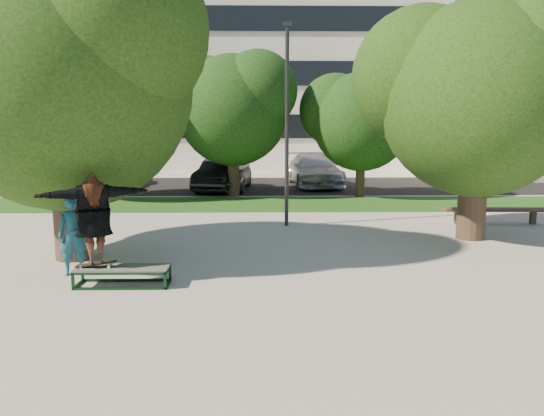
{
  "coord_description": "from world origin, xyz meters",
  "views": [
    {
      "loc": [
        0.22,
        -11.26,
        3.13
      ],
      "look_at": [
        0.46,
        0.6,
        1.25
      ],
      "focal_mm": 35.0,
      "sensor_mm": 36.0,
      "label": 1
    }
  ],
  "objects_px": {
    "grind_box": "(123,276)",
    "car_dark": "(222,174)",
    "tree_left": "(61,66)",
    "tree_right": "(474,88)",
    "car_grey": "(224,176)",
    "lamppost": "(287,124)",
    "bystander": "(73,235)",
    "car_silver_a": "(115,170)",
    "car_silver_b": "(314,170)",
    "bench": "(495,211)"
  },
  "relations": [
    {
      "from": "tree_left",
      "to": "car_silver_b",
      "type": "relative_size",
      "value": 1.26
    },
    {
      "from": "grind_box",
      "to": "car_grey",
      "type": "bearing_deg",
      "value": 86.61
    },
    {
      "from": "tree_right",
      "to": "car_dark",
      "type": "height_order",
      "value": "tree_right"
    },
    {
      "from": "bystander",
      "to": "bench",
      "type": "height_order",
      "value": "bystander"
    },
    {
      "from": "tree_left",
      "to": "car_grey",
      "type": "height_order",
      "value": "tree_left"
    },
    {
      "from": "tree_left",
      "to": "lamppost",
      "type": "relative_size",
      "value": 1.16
    },
    {
      "from": "grind_box",
      "to": "car_silver_a",
      "type": "height_order",
      "value": "car_silver_a"
    },
    {
      "from": "car_dark",
      "to": "bystander",
      "type": "bearing_deg",
      "value": -86.51
    },
    {
      "from": "lamppost",
      "to": "car_grey",
      "type": "relative_size",
      "value": 1.24
    },
    {
      "from": "car_dark",
      "to": "bench",
      "type": "bearing_deg",
      "value": -31.89
    },
    {
      "from": "grind_box",
      "to": "car_grey",
      "type": "relative_size",
      "value": 0.36
    },
    {
      "from": "bystander",
      "to": "car_grey",
      "type": "relative_size",
      "value": 0.34
    },
    {
      "from": "tree_left",
      "to": "tree_right",
      "type": "xyz_separation_m",
      "value": [
        10.21,
        1.99,
        -0.33
      ]
    },
    {
      "from": "car_silver_b",
      "to": "bench",
      "type": "bearing_deg",
      "value": -71.6
    },
    {
      "from": "car_grey",
      "to": "lamppost",
      "type": "bearing_deg",
      "value": -69.46
    },
    {
      "from": "tree_left",
      "to": "grind_box",
      "type": "xyz_separation_m",
      "value": [
        1.79,
        -2.28,
        -4.23
      ]
    },
    {
      "from": "car_silver_b",
      "to": "tree_right",
      "type": "bearing_deg",
      "value": -82.17
    },
    {
      "from": "bystander",
      "to": "bench",
      "type": "distance_m",
      "value": 12.63
    },
    {
      "from": "grind_box",
      "to": "car_dark",
      "type": "xyz_separation_m",
      "value": [
        0.84,
        15.17,
        0.59
      ]
    },
    {
      "from": "car_silver_a",
      "to": "car_grey",
      "type": "height_order",
      "value": "car_silver_a"
    },
    {
      "from": "lamppost",
      "to": "bystander",
      "type": "bearing_deg",
      "value": -131.32
    },
    {
      "from": "car_silver_a",
      "to": "car_grey",
      "type": "distance_m",
      "value": 6.25
    },
    {
      "from": "car_silver_a",
      "to": "grind_box",
      "type": "bearing_deg",
      "value": -84.2
    },
    {
      "from": "grind_box",
      "to": "car_grey",
      "type": "xyz_separation_m",
      "value": [
        0.91,
        15.29,
        0.5
      ]
    },
    {
      "from": "lamppost",
      "to": "car_silver_b",
      "type": "distance_m",
      "value": 11.3
    },
    {
      "from": "grind_box",
      "to": "car_silver_b",
      "type": "bearing_deg",
      "value": 72.32
    },
    {
      "from": "car_silver_a",
      "to": "bystander",
      "type": "bearing_deg",
      "value": -87.35
    },
    {
      "from": "tree_right",
      "to": "grind_box",
      "type": "height_order",
      "value": "tree_right"
    },
    {
      "from": "tree_right",
      "to": "bystander",
      "type": "bearing_deg",
      "value": -160.33
    },
    {
      "from": "car_grey",
      "to": "car_silver_b",
      "type": "bearing_deg",
      "value": 26.07
    },
    {
      "from": "bystander",
      "to": "car_silver_b",
      "type": "distance_m",
      "value": 17.55
    },
    {
      "from": "bench",
      "to": "car_grey",
      "type": "height_order",
      "value": "car_grey"
    },
    {
      "from": "bench",
      "to": "car_dark",
      "type": "xyz_separation_m",
      "value": [
        -9.3,
        8.83,
        0.36
      ]
    },
    {
      "from": "lamppost",
      "to": "bench",
      "type": "bearing_deg",
      "value": 1.33
    },
    {
      "from": "tree_right",
      "to": "car_dark",
      "type": "distance_m",
      "value": 13.68
    },
    {
      "from": "car_grey",
      "to": "car_silver_b",
      "type": "relative_size",
      "value": 0.87
    },
    {
      "from": "car_dark",
      "to": "tree_left",
      "type": "bearing_deg",
      "value": -89.92
    },
    {
      "from": "car_silver_a",
      "to": "tree_right",
      "type": "bearing_deg",
      "value": -54.81
    },
    {
      "from": "tree_left",
      "to": "car_grey",
      "type": "bearing_deg",
      "value": 78.28
    },
    {
      "from": "grind_box",
      "to": "bystander",
      "type": "distance_m",
      "value": 1.6
    },
    {
      "from": "grind_box",
      "to": "bystander",
      "type": "relative_size",
      "value": 1.07
    },
    {
      "from": "car_silver_b",
      "to": "bystander",
      "type": "bearing_deg",
      "value": -117.53
    },
    {
      "from": "car_grey",
      "to": "car_dark",
      "type": "bearing_deg",
      "value": -112.9
    },
    {
      "from": "grind_box",
      "to": "car_dark",
      "type": "distance_m",
      "value": 15.2
    },
    {
      "from": "grind_box",
      "to": "tree_right",
      "type": "bearing_deg",
      "value": 26.87
    },
    {
      "from": "bystander",
      "to": "tree_left",
      "type": "bearing_deg",
      "value": 95.59
    },
    {
      "from": "tree_right",
      "to": "bystander",
      "type": "xyz_separation_m",
      "value": [
        -9.63,
        -3.44,
        -3.25
      ]
    },
    {
      "from": "grind_box",
      "to": "car_silver_b",
      "type": "distance_m",
      "value": 17.92
    },
    {
      "from": "tree_right",
      "to": "bench",
      "type": "distance_m",
      "value": 4.56
    },
    {
      "from": "tree_left",
      "to": "lamppost",
      "type": "height_order",
      "value": "tree_left"
    }
  ]
}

